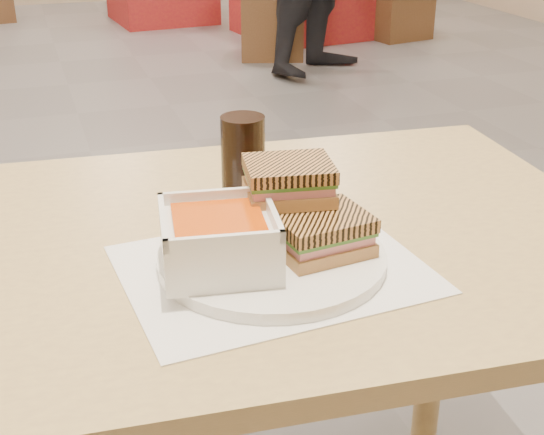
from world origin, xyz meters
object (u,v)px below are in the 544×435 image
object	(u,v)px
plate	(272,258)
soup_bowl	(219,242)
bg_chair_1r	(396,6)
main_table	(182,314)
panini_lower	(321,233)
bg_chair_1l	(272,22)
cola_glass	(243,162)

from	to	relation	value
plate	soup_bowl	xyz separation A→B (m)	(-0.07, -0.01, 0.04)
plate	bg_chair_1r	world-z (taller)	plate
main_table	plate	bearing A→B (deg)	-46.91
soup_bowl	bg_chair_1r	bearing A→B (deg)	60.26
panini_lower	plate	bearing A→B (deg)	165.40
bg_chair_1l	bg_chair_1r	xyz separation A→B (m)	(1.11, 0.31, 0.01)
main_table	panini_lower	bearing A→B (deg)	-37.36
plate	panini_lower	xyz separation A→B (m)	(0.06, -0.02, 0.03)
cola_glass	bg_chair_1r	distance (m)	5.02
soup_bowl	plate	bearing A→B (deg)	9.66
main_table	soup_bowl	size ratio (longest dim) A/B	8.32
main_table	bg_chair_1l	bearing A→B (deg)	69.84
panini_lower	bg_chair_1r	xyz separation A→B (m)	(2.45, 4.51, -0.55)
plate	bg_chair_1r	distance (m)	5.18
main_table	cola_glass	world-z (taller)	cola_glass
main_table	soup_bowl	distance (m)	0.20
bg_chair_1r	bg_chair_1l	bearing A→B (deg)	-164.16
cola_glass	bg_chair_1r	size ratio (longest dim) A/B	0.26
plate	panini_lower	bearing A→B (deg)	-14.60
main_table	panini_lower	size ratio (longest dim) A/B	10.44
cola_glass	bg_chair_1r	world-z (taller)	cola_glass
bg_chair_1l	bg_chair_1r	bearing A→B (deg)	15.84
panini_lower	bg_chair_1l	size ratio (longest dim) A/B	0.23
main_table	cola_glass	distance (m)	0.23
panini_lower	bg_chair_1r	world-z (taller)	panini_lower
cola_glass	bg_chair_1l	world-z (taller)	cola_glass
cola_glass	soup_bowl	bearing A→B (deg)	-114.22
plate	bg_chair_1r	bearing A→B (deg)	60.85
main_table	panini_lower	world-z (taller)	panini_lower
cola_glass	main_table	bearing A→B (deg)	-145.23
panini_lower	bg_chair_1l	bearing A→B (deg)	72.25
plate	bg_chair_1r	xyz separation A→B (m)	(2.51, 4.50, -0.52)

